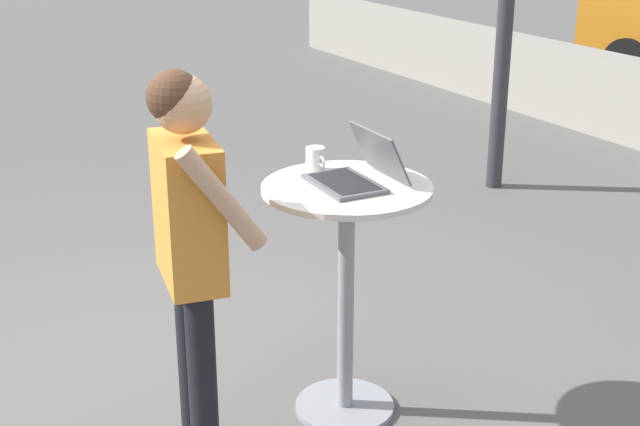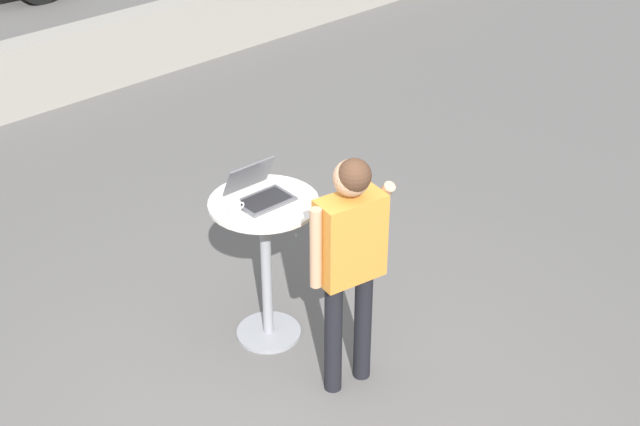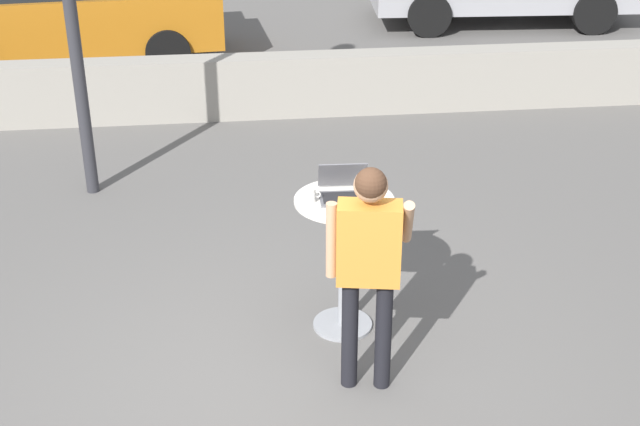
# 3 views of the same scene
# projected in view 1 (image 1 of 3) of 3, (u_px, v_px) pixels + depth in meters

# --- Properties ---
(ground_plane) EXTENTS (50.00, 50.00, 0.00)m
(ground_plane) POSITION_uv_depth(u_px,v_px,m) (137.00, 401.00, 4.05)
(ground_plane) COLOR #5B5956
(cafe_table) EXTENTS (0.70, 0.70, 1.06)m
(cafe_table) POSITION_uv_depth(u_px,v_px,m) (346.00, 265.00, 3.75)
(cafe_table) COLOR gray
(cafe_table) RESTS_ON ground_plane
(laptop) EXTENTS (0.36, 0.34, 0.22)m
(laptop) POSITION_uv_depth(u_px,v_px,m) (357.00, 172.00, 3.63)
(laptop) COLOR #515156
(laptop) RESTS_ON cafe_table
(coffee_mug) EXTENTS (0.12, 0.08, 0.10)m
(coffee_mug) POSITION_uv_depth(u_px,v_px,m) (315.00, 159.00, 3.80)
(coffee_mug) COLOR white
(coffee_mug) RESTS_ON cafe_table
(standing_person) EXTENTS (0.58, 0.33, 1.61)m
(standing_person) POSITION_uv_depth(u_px,v_px,m) (189.00, 229.00, 3.27)
(standing_person) COLOR black
(standing_person) RESTS_ON ground_plane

